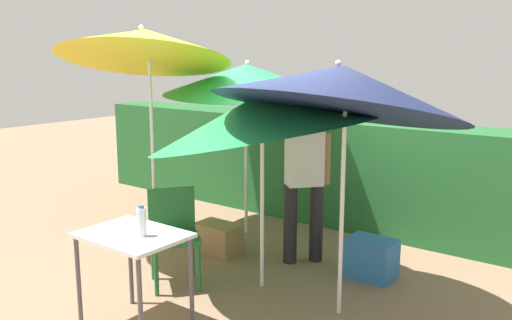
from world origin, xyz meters
The scene contains 12 objects.
ground_plane centered at (0.00, 0.00, 0.00)m, with size 24.00×24.00×0.00m, color #937056.
hedge_row centered at (0.00, 2.13, 0.66)m, with size 8.00×0.70×1.33m, color #23602D.
umbrella_rainbow centered at (-1.15, -0.06, 2.22)m, with size 1.85×1.81×2.66m.
umbrella_orange centered at (1.15, -0.11, 1.87)m, with size 2.03×2.05×2.28m.
umbrella_yellow centered at (0.36, -0.11, 1.60)m, with size 2.08×2.05×2.00m.
umbrella_navy centered at (-0.71, 1.05, 1.85)m, with size 1.94×1.94×2.09m.
person_vendor centered at (0.33, 0.68, 0.93)m, with size 0.43×0.47×1.88m.
chair_plastic centered at (-0.36, -0.50, 0.51)m, with size 0.62×0.62×0.89m.
cooler_box centered at (1.07, 0.73, 0.19)m, with size 0.46×0.34×0.38m, color #2D6BB7.
crate_cardboard centered at (-0.55, 0.34, 0.16)m, with size 0.48×0.31×0.32m, color #9E7A4C.
folding_table centered at (0.03, -1.31, 0.68)m, with size 0.80×0.60×0.78m.
bottle_water centered at (0.14, -1.31, 0.90)m, with size 0.07×0.07×0.24m.
Camera 1 is at (3.22, -3.95, 2.15)m, focal length 38.54 mm.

